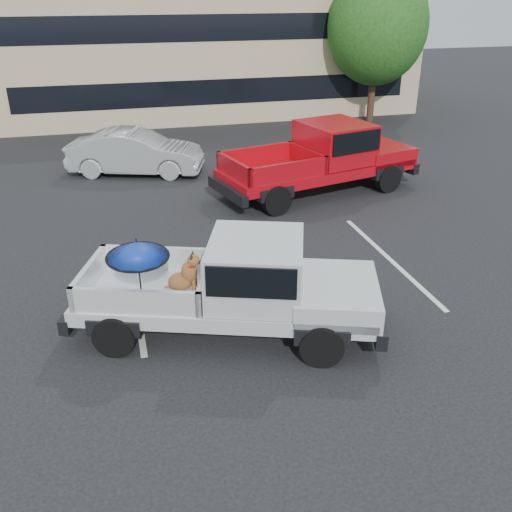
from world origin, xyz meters
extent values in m
plane|color=black|center=(0.00, 0.00, 0.00)|extent=(90.00, 90.00, 0.00)
cube|color=silver|center=(-3.00, 2.00, 0.00)|extent=(0.12, 5.00, 0.01)
cube|color=silver|center=(3.00, 2.00, 0.00)|extent=(0.12, 5.00, 0.01)
cube|color=tan|center=(2.00, 21.00, 3.00)|extent=(20.00, 8.00, 6.00)
cube|color=black|center=(2.00, 17.02, 1.50)|extent=(18.00, 0.08, 1.10)
cube|color=black|center=(2.00, 17.02, 4.20)|extent=(18.00, 0.08, 1.10)
cylinder|color=#332114|center=(9.00, 16.00, 1.36)|extent=(0.32, 0.32, 2.73)
ellipsoid|color=#174915|center=(9.00, 16.00, 4.22)|extent=(4.46, 4.46, 5.13)
cylinder|color=#332114|center=(6.00, 24.00, 1.43)|extent=(0.32, 0.32, 2.86)
ellipsoid|color=#174915|center=(6.00, 24.00, 4.42)|extent=(4.68, 4.68, 5.38)
cylinder|color=black|center=(-3.46, -0.25, 0.38)|extent=(0.81, 0.52, 0.76)
cylinder|color=black|center=(-2.84, 1.48, 0.38)|extent=(0.81, 0.52, 0.76)
cylinder|color=black|center=(-0.06, -1.46, 0.38)|extent=(0.81, 0.52, 0.76)
cylinder|color=black|center=(0.55, 0.28, 0.38)|extent=(0.81, 0.52, 0.76)
cube|color=silver|center=(-1.41, -0.01, 0.67)|extent=(5.72, 3.61, 0.28)
cube|color=silver|center=(0.48, -0.68, 0.88)|extent=(2.06, 2.31, 0.46)
cube|color=black|center=(1.19, -0.93, 0.50)|extent=(0.84, 1.91, 0.30)
cube|color=black|center=(-4.00, 0.91, 0.50)|extent=(0.83, 1.91, 0.28)
cube|color=silver|center=(-0.89, -0.19, 1.35)|extent=(2.17, 2.29, 1.05)
cube|color=black|center=(-0.89, -0.19, 1.55)|extent=(2.06, 2.33, 0.55)
cube|color=black|center=(-2.77, 0.48, 0.73)|extent=(2.78, 2.50, 0.10)
cube|color=silver|center=(-2.48, 1.30, 1.03)|extent=(2.20, 0.86, 0.50)
cube|color=silver|center=(-3.06, -0.34, 1.03)|extent=(2.20, 0.86, 0.50)
cube|color=silver|center=(-3.81, 0.85, 1.03)|extent=(0.71, 1.77, 0.50)
cube|color=silver|center=(-1.74, 0.11, 1.03)|extent=(0.71, 1.77, 0.50)
ellipsoid|color=brown|center=(-2.17, 0.42, 0.94)|extent=(0.58, 0.53, 0.32)
cylinder|color=brown|center=(-1.96, 0.26, 0.90)|extent=(0.07, 0.07, 0.24)
cylinder|color=brown|center=(-1.90, 0.41, 0.90)|extent=(0.07, 0.07, 0.24)
ellipsoid|color=brown|center=(-2.01, 0.36, 1.14)|extent=(0.37, 0.35, 0.43)
cylinder|color=red|center=(-2.00, 0.36, 1.28)|extent=(0.21, 0.21, 0.04)
sphere|color=brown|center=(-1.93, 0.33, 1.37)|extent=(0.23, 0.23, 0.23)
cone|color=black|center=(-1.81, 0.29, 1.36)|extent=(0.19, 0.16, 0.11)
cone|color=black|center=(-1.97, 0.28, 1.49)|extent=(0.08, 0.08, 0.12)
cone|color=black|center=(-1.93, 0.39, 1.49)|extent=(0.08, 0.08, 0.12)
cylinder|color=brown|center=(-2.34, 0.48, 0.84)|extent=(0.28, 0.05, 0.10)
cylinder|color=black|center=(-2.93, 0.03, 1.31)|extent=(0.02, 0.10, 1.05)
cone|color=#122FA1|center=(-2.93, 0.03, 1.85)|extent=(1.10, 1.12, 0.36)
cylinder|color=black|center=(-2.93, 0.03, 2.01)|extent=(0.02, 0.02, 0.10)
cylinder|color=black|center=(-2.93, 0.03, 1.72)|extent=(1.10, 1.10, 0.09)
cylinder|color=black|center=(1.21, 5.49, 0.43)|extent=(0.91, 0.52, 0.86)
cylinder|color=black|center=(0.70, 7.50, 0.43)|extent=(0.91, 0.52, 0.86)
cylinder|color=black|center=(5.14, 6.49, 0.43)|extent=(0.91, 0.52, 0.86)
cylinder|color=black|center=(4.64, 8.50, 0.43)|extent=(0.91, 0.52, 0.86)
cube|color=#A90913|center=(2.98, 7.01, 0.76)|extent=(6.42, 3.59, 0.32)
cube|color=#A90913|center=(5.16, 7.56, 0.99)|extent=(2.17, 2.51, 0.52)
cube|color=black|center=(5.98, 7.77, 0.56)|extent=(0.76, 2.20, 0.34)
cube|color=black|center=(-0.03, 6.25, 0.56)|extent=(0.74, 2.19, 0.32)
cube|color=#A90913|center=(3.58, 7.16, 1.52)|extent=(2.31, 2.47, 1.18)
cube|color=black|center=(3.58, 7.16, 1.75)|extent=(2.18, 2.53, 0.62)
cube|color=black|center=(1.39, 6.61, 0.82)|extent=(3.02, 2.65, 0.11)
cube|color=#A90913|center=(1.15, 7.56, 1.16)|extent=(2.54, 0.74, 0.56)
cube|color=#A90913|center=(1.63, 5.66, 1.16)|extent=(2.54, 0.74, 0.56)
cube|color=#A90913|center=(0.19, 6.31, 1.16)|extent=(0.62, 2.04, 0.56)
cube|color=#A90913|center=(2.59, 6.91, 1.16)|extent=(0.62, 2.04, 0.56)
imported|color=#9DA0A4|center=(-2.32, 10.43, 0.74)|extent=(4.78, 2.90, 1.49)
camera|label=1|loc=(-3.22, -8.99, 5.95)|focal=40.00mm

